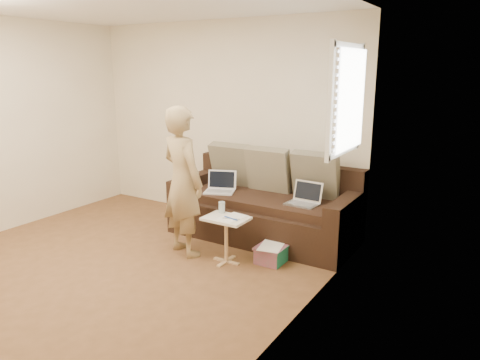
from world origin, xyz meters
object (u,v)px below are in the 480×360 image
(sofa, at_px, (264,203))
(person, at_px, (183,182))
(drinking_glass, at_px, (222,207))
(side_table, at_px, (226,240))
(laptop_silver, at_px, (302,205))
(striped_box, at_px, (271,254))
(laptop_white, at_px, (219,192))

(sofa, bearing_deg, person, -120.61)
(drinking_glass, bearing_deg, side_table, -41.11)
(laptop_silver, distance_m, side_table, 0.95)
(sofa, distance_m, side_table, 0.86)
(striped_box, bearing_deg, sofa, 125.11)
(person, xyz_separation_m, striped_box, (0.94, 0.26, -0.72))
(person, distance_m, drinking_glass, 0.50)
(sofa, bearing_deg, laptop_white, -163.62)
(person, distance_m, side_table, 0.78)
(laptop_white, bearing_deg, sofa, -5.22)
(laptop_silver, height_order, striped_box, laptop_silver)
(sofa, distance_m, laptop_white, 0.56)
(sofa, relative_size, laptop_silver, 6.38)
(side_table, bearing_deg, sofa, 91.33)
(laptop_silver, distance_m, striped_box, 0.67)
(laptop_white, relative_size, drinking_glass, 2.94)
(laptop_silver, height_order, drinking_glass, laptop_silver)
(laptop_white, xyz_separation_m, drinking_glass, (0.43, -0.58, 0.04))
(side_table, distance_m, striped_box, 0.50)
(striped_box, bearing_deg, drinking_glass, -166.06)
(person, relative_size, striped_box, 5.49)
(person, height_order, striped_box, person)
(drinking_glass, bearing_deg, laptop_silver, 44.94)
(sofa, relative_size, laptop_white, 6.24)
(sofa, height_order, striped_box, sofa)
(drinking_glass, bearing_deg, laptop_white, 126.25)
(sofa, bearing_deg, side_table, -88.67)
(sofa, distance_m, drinking_glass, 0.76)
(side_table, bearing_deg, person, -177.33)
(sofa, height_order, laptop_white, sofa)
(drinking_glass, bearing_deg, person, -162.09)
(person, bearing_deg, laptop_silver, -125.68)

